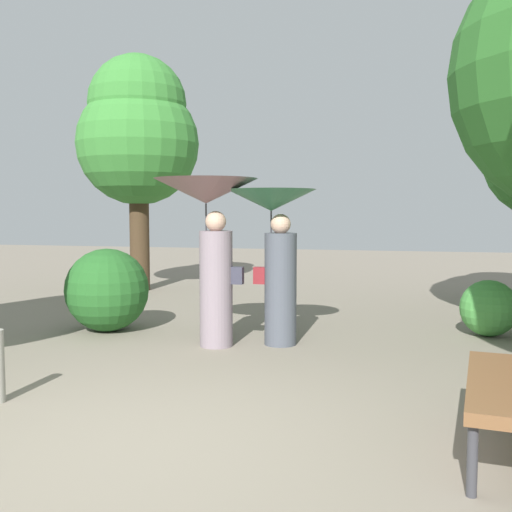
{
  "coord_description": "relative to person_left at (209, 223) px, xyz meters",
  "views": [
    {
      "loc": [
        1.71,
        -3.6,
        1.6
      ],
      "look_at": [
        0.0,
        3.46,
        1.03
      ],
      "focal_mm": 41.56,
      "sensor_mm": 36.0,
      "label": 1
    }
  ],
  "objects": [
    {
      "name": "ground_plane",
      "position": [
        0.43,
        -2.95,
        -1.44
      ],
      "size": [
        40.0,
        40.0,
        0.0
      ],
      "primitive_type": "plane",
      "color": "gray"
    },
    {
      "name": "person_left",
      "position": [
        0.0,
        0.0,
        0.0
      ],
      "size": [
        1.21,
        1.21,
        1.96
      ],
      "rotation": [
        0.0,
        0.0,
        1.63
      ],
      "color": "gray",
      "rests_on": "ground"
    },
    {
      "name": "person_right",
      "position": [
        0.73,
        0.25,
        -0.15
      ],
      "size": [
        1.05,
        1.05,
        1.83
      ],
      "rotation": [
        0.0,
        0.0,
        1.63
      ],
      "color": "#474C56",
      "rests_on": "ground"
    },
    {
      "name": "tree_near_left",
      "position": [
        -2.84,
        4.26,
        1.66
      ],
      "size": [
        2.37,
        2.37,
        4.59
      ],
      "color": "#42301E",
      "rests_on": "ground"
    },
    {
      "name": "bush_path_left",
      "position": [
        -1.58,
        0.49,
        -0.9
      ],
      "size": [
        1.09,
        1.09,
        1.09
      ],
      "primitive_type": "sphere",
      "color": "#235B23",
      "rests_on": "ground"
    },
    {
      "name": "bush_path_right",
      "position": [
        3.26,
        1.33,
        -1.08
      ],
      "size": [
        0.71,
        0.71,
        0.71
      ],
      "primitive_type": "sphere",
      "color": "#428C3D",
      "rests_on": "ground"
    }
  ]
}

